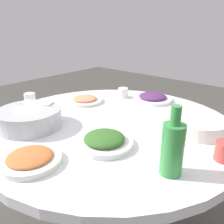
{
  "coord_description": "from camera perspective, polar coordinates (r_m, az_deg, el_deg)",
  "views": [
    {
      "loc": [
        -0.81,
        -0.71,
        1.22
      ],
      "look_at": [
        -0.02,
        -0.02,
        0.81
      ],
      "focal_mm": 38.31,
      "sensor_mm": 36.0,
      "label": 1
    }
  ],
  "objects": [
    {
      "name": "round_dining_table",
      "position": [
        1.24,
        -0.09,
        -8.56
      ],
      "size": [
        1.21,
        1.21,
        0.74
      ],
      "color": "#99999E",
      "rests_on": "ground"
    },
    {
      "name": "rice_bowl",
      "position": [
        1.19,
        -19.06,
        -1.27
      ],
      "size": [
        0.3,
        0.3,
        0.1
      ],
      "color": "#B2B5BA",
      "rests_on": "round_dining_table"
    },
    {
      "name": "soup_bowl",
      "position": [
        1.15,
        19.87,
        -2.9
      ],
      "size": [
        0.29,
        0.26,
        0.06
      ],
      "color": "white",
      "rests_on": "round_dining_table"
    },
    {
      "name": "dish_eggplant",
      "position": [
        1.52,
        9.66,
        3.36
      ],
      "size": [
        0.24,
        0.24,
        0.05
      ],
      "color": "white",
      "rests_on": "round_dining_table"
    },
    {
      "name": "dish_greens",
      "position": [
        0.96,
        -1.84,
        -6.87
      ],
      "size": [
        0.23,
        0.23,
        0.06
      ],
      "color": "white",
      "rests_on": "round_dining_table"
    },
    {
      "name": "dish_tofu_braise",
      "position": [
        0.9,
        -18.95,
        -10.51
      ],
      "size": [
        0.22,
        0.22,
        0.04
      ],
      "color": "silver",
      "rests_on": "round_dining_table"
    },
    {
      "name": "dish_shrimp",
      "position": [
        1.48,
        -6.49,
        2.93
      ],
      "size": [
        0.21,
        0.21,
        0.04
      ],
      "color": "white",
      "rests_on": "round_dining_table"
    },
    {
      "name": "green_bottle",
      "position": [
        0.79,
        14.24,
        -8.23
      ],
      "size": [
        0.07,
        0.07,
        0.24
      ],
      "color": "green",
      "rests_on": "round_dining_table"
    },
    {
      "name": "tea_cup_far",
      "position": [
        1.57,
        2.66,
        4.62
      ],
      "size": [
        0.06,
        0.06,
        0.06
      ],
      "primitive_type": "cylinder",
      "color": "white",
      "rests_on": "round_dining_table"
    },
    {
      "name": "tea_cup_side",
      "position": [
        1.51,
        -19.0,
        2.97
      ],
      "size": [
        0.07,
        0.07,
        0.07
      ],
      "primitive_type": "cylinder",
      "color": "white",
      "rests_on": "round_dining_table"
    }
  ]
}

